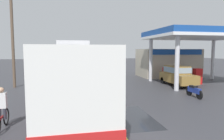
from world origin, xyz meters
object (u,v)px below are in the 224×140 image
Objects in this scene: cyclist_on_shoulder at (2,110)px; pedestrian_near_pump at (165,72)px; coach_bus_main at (74,79)px; motorcycle_parked_forecourt at (194,91)px; car_at_pump at (177,75)px; minibus_opposing_lane at (103,65)px.

cyclist_on_shoulder reaches higher than pedestrian_near_pump.
coach_bus_main reaches higher than motorcycle_parked_forecourt.
car_at_pump is at bearing 73.91° from motorcycle_parked_forecourt.
coach_bus_main is 2.63× the size of car_at_pump.
minibus_opposing_lane is 13.28m from motorcycle_parked_forecourt.
coach_bus_main is at bearing -145.89° from car_at_pump.
pedestrian_near_pump is (12.88, 11.89, 0.15)m from cyclist_on_shoulder.
coach_bus_main is 8.42m from motorcycle_parked_forecourt.
coach_bus_main reaches higher than pedestrian_near_pump.
car_at_pump is 3.68m from pedestrian_near_pump.
pedestrian_near_pump is at bearing -34.95° from minibus_opposing_lane.
pedestrian_near_pump is (6.10, -4.27, -0.54)m from minibus_opposing_lane.
cyclist_on_shoulder is 17.53m from pedestrian_near_pump.
coach_bus_main is 14.84m from minibus_opposing_lane.
minibus_opposing_lane is 3.41× the size of motorcycle_parked_forecourt.
cyclist_on_shoulder is at bearing -146.31° from car_at_pump.
cyclist_on_shoulder is 1.10× the size of pedestrian_near_pump.
motorcycle_parked_forecourt is (-1.33, -4.63, -0.57)m from car_at_pump.
car_at_pump is 2.31× the size of cyclist_on_shoulder.
coach_bus_main is at bearing 32.31° from cyclist_on_shoulder.
coach_bus_main is at bearing -105.18° from minibus_opposing_lane.
car_at_pump is (9.47, 6.41, -0.71)m from coach_bus_main.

